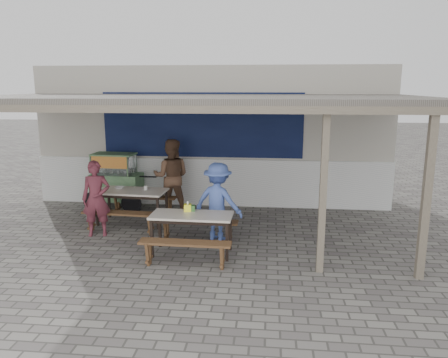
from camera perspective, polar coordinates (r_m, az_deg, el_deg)
ground at (r=8.47m, az=-4.55°, el=-8.76°), size 60.00×60.00×0.00m
back_wall at (r=11.52m, az=-1.45°, el=5.67°), size 9.00×1.28×3.50m
warung_roof at (r=8.80m, az=-3.66°, el=10.16°), size 9.00×4.21×2.81m
table_left at (r=9.85m, az=-11.95°, el=-1.88°), size 1.55×0.84×0.75m
bench_left_street at (r=9.33m, az=-13.39°, el=-4.85°), size 1.62×0.38×0.45m
bench_left_wall at (r=10.55m, az=-10.52°, el=-2.75°), size 1.62×0.38×0.45m
table_right at (r=7.90m, az=-4.25°, el=-5.17°), size 1.48×0.68×0.75m
bench_right_street at (r=7.45m, az=-5.12°, el=-8.94°), size 1.57×0.31×0.45m
bench_right_wall at (r=8.56m, az=-3.42°, el=-6.10°), size 1.57×0.31×0.45m
vendor_cart at (r=11.07m, az=-13.94°, el=-0.01°), size 1.78×0.75×1.39m
patron_street_side at (r=9.19m, az=-16.34°, el=-2.47°), size 0.63×0.49×1.55m
patron_wall_side at (r=10.44m, az=-6.89°, el=0.33°), size 0.92×0.74×1.79m
patron_right_table at (r=8.59m, az=-0.79°, el=-2.97°), size 1.13×0.87×1.55m
tissue_box at (r=8.06m, az=-4.76°, el=-3.75°), size 0.14×0.14×0.13m
donation_box at (r=8.06m, az=-4.38°, el=-3.82°), size 0.17×0.13×0.10m
condiment_jar at (r=9.80m, az=-10.19°, el=-1.15°), size 0.08×0.08×0.09m
condiment_bowl at (r=10.03m, az=-13.50°, el=-1.12°), size 0.23×0.23×0.05m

